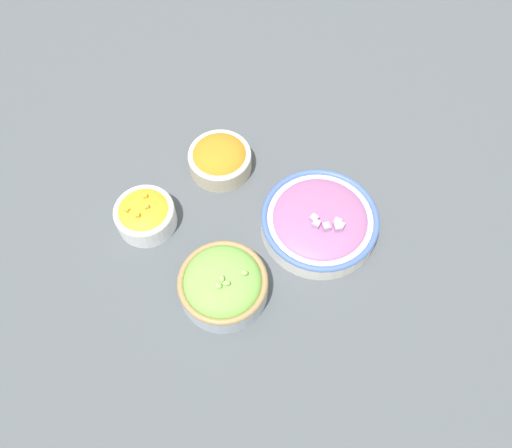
# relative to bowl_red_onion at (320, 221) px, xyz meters

# --- Properties ---
(ground_plane) EXTENTS (3.00, 3.00, 0.00)m
(ground_plane) POSITION_rel_bowl_red_onion_xyz_m (0.12, 0.04, -0.03)
(ground_plane) COLOR #4C5156
(bowl_red_onion) EXTENTS (0.23, 0.23, 0.06)m
(bowl_red_onion) POSITION_rel_bowl_red_onion_xyz_m (0.00, 0.00, 0.00)
(bowl_red_onion) COLOR silver
(bowl_red_onion) RESTS_ON ground_plane
(bowl_squash) EXTENTS (0.12, 0.12, 0.06)m
(bowl_squash) POSITION_rel_bowl_red_onion_xyz_m (0.33, 0.07, 0.01)
(bowl_squash) COLOR white
(bowl_squash) RESTS_ON ground_plane
(bowl_lettuce) EXTENTS (0.16, 0.16, 0.08)m
(bowl_lettuce) POSITION_rel_bowl_red_onion_xyz_m (0.14, 0.18, 0.01)
(bowl_lettuce) COLOR #B2C1CC
(bowl_lettuce) RESTS_ON ground_plane
(bowl_carrots) EXTENTS (0.13, 0.13, 0.06)m
(bowl_carrots) POSITION_rel_bowl_red_onion_xyz_m (0.23, -0.09, 0.01)
(bowl_carrots) COLOR beige
(bowl_carrots) RESTS_ON ground_plane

